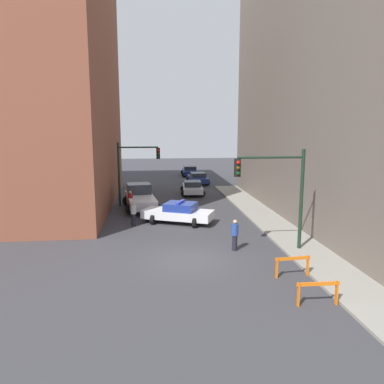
{
  "coord_description": "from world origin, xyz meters",
  "views": [
    {
      "loc": [
        -1.77,
        -17.38,
        6.43
      ],
      "look_at": [
        0.96,
        7.59,
        2.04
      ],
      "focal_mm": 35.0,
      "sensor_mm": 36.0,
      "label": 1
    }
  ],
  "objects": [
    {
      "name": "police_car",
      "position": [
        -0.0,
        7.2,
        0.72
      ],
      "size": [
        5.05,
        3.57,
        1.52
      ],
      "rotation": [
        0.0,
        0.0,
        1.16
      ],
      "color": "white",
      "rests_on": "ground_plane"
    },
    {
      "name": "barrier_mid",
      "position": [
        4.23,
        -2.55,
        0.62
      ],
      "size": [
        1.6,
        0.28,
        0.9
      ],
      "rotation": [
        0.0,
        0.0,
        0.08
      ],
      "color": "orange",
      "rests_on": "ground_plane"
    },
    {
      "name": "white_truck",
      "position": [
        -2.7,
        12.01,
        0.91
      ],
      "size": [
        3.1,
        5.62,
        1.9
      ],
      "rotation": [
        0.0,
        0.0,
        0.13
      ],
      "color": "silver",
      "rests_on": "ground_plane"
    },
    {
      "name": "parked_car_mid",
      "position": [
        3.47,
        24.53,
        0.67
      ],
      "size": [
        2.45,
        4.4,
        1.31
      ],
      "rotation": [
        0.0,
        0.0,
        0.06
      ],
      "color": "navy",
      "rests_on": "ground_plane"
    },
    {
      "name": "building_corner_left",
      "position": [
        -12.0,
        14.0,
        10.4
      ],
      "size": [
        14.0,
        20.0,
        20.8
      ],
      "color": "brown",
      "rests_on": "ground_plane"
    },
    {
      "name": "parked_car_near",
      "position": [
        2.13,
        17.96,
        0.67
      ],
      "size": [
        2.44,
        4.4,
        1.31
      ],
      "rotation": [
        0.0,
        0.0,
        -0.06
      ],
      "color": "silver",
      "rests_on": "ground_plane"
    },
    {
      "name": "barrier_front",
      "position": [
        4.15,
        -5.21,
        0.62
      ],
      "size": [
        1.6,
        0.18,
        0.9
      ],
      "rotation": [
        0.0,
        0.0,
        -0.01
      ],
      "color": "orange",
      "rests_on": "ground_plane"
    },
    {
      "name": "pedestrian_corner",
      "position": [
        -3.39,
        10.8,
        0.86
      ],
      "size": [
        0.45,
        0.45,
        1.66
      ],
      "rotation": [
        0.0,
        0.0,
        2.84
      ],
      "color": "#382D23",
      "rests_on": "ground_plane"
    },
    {
      "name": "ground_plane",
      "position": [
        0.0,
        0.0,
        0.0
      ],
      "size": [
        120.0,
        120.0,
        0.0
      ],
      "primitive_type": "plane",
      "color": "#38383D"
    },
    {
      "name": "building_right",
      "position": [
        13.4,
        8.0,
        9.95
      ],
      "size": [
        12.0,
        28.0,
        19.9
      ],
      "color": "#6B6056",
      "rests_on": "ground_plane"
    },
    {
      "name": "pedestrian_crossing",
      "position": [
        -3.0,
        6.73,
        0.86
      ],
      "size": [
        0.49,
        0.49,
        1.66
      ],
      "rotation": [
        0.0,
        0.0,
        5.78
      ],
      "color": "black",
      "rests_on": "ground_plane"
    },
    {
      "name": "parked_car_far",
      "position": [
        3.3,
        31.71,
        0.67
      ],
      "size": [
        2.35,
        4.34,
        1.31
      ],
      "rotation": [
        0.0,
        0.0,
        -0.03
      ],
      "color": "navy",
      "rests_on": "ground_plane"
    },
    {
      "name": "pedestrian_sidewalk",
      "position": [
        2.52,
        1.17,
        0.86
      ],
      "size": [
        0.44,
        0.44,
        1.66
      ],
      "rotation": [
        0.0,
        0.0,
        1.31
      ],
      "color": "black",
      "rests_on": "ground_plane"
    },
    {
      "name": "traffic_light_near",
      "position": [
        4.73,
        0.83,
        3.53
      ],
      "size": [
        3.64,
        0.35,
        5.2
      ],
      "color": "black",
      "rests_on": "sidewalk_right"
    },
    {
      "name": "sidewalk_right",
      "position": [
        6.2,
        0.0,
        0.06
      ],
      "size": [
        2.4,
        44.0,
        0.12
      ],
      "color": "gray",
      "rests_on": "ground_plane"
    },
    {
      "name": "traffic_light_far",
      "position": [
        -3.3,
        13.24,
        3.4
      ],
      "size": [
        3.44,
        0.35,
        5.2
      ],
      "color": "black",
      "rests_on": "ground_plane"
    }
  ]
}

